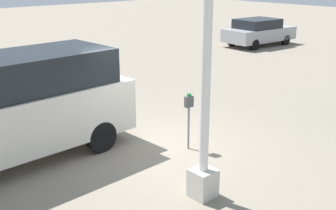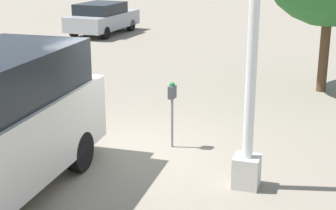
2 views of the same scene
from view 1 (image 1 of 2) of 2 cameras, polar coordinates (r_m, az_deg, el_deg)
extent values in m
plane|color=gray|center=(10.26, -1.54, -5.55)|extent=(80.00, 80.00, 0.00)
cylinder|color=gray|center=(9.93, 2.80, -3.13)|extent=(0.05, 0.05, 1.04)
cube|color=#47474C|center=(9.71, 2.86, 0.46)|extent=(0.21, 0.13, 0.26)
sphere|color=#14662D|center=(9.67, 2.87, 1.32)|extent=(0.11, 0.11, 0.11)
cube|color=beige|center=(8.03, 4.74, -10.49)|extent=(0.44, 0.44, 0.55)
cylinder|color=silver|center=(7.14, 5.30, 9.08)|extent=(0.17, 0.17, 4.89)
cube|color=beige|center=(9.76, -19.94, -1.76)|extent=(5.22, 2.22, 1.21)
cube|color=black|center=(9.53, -19.87, 4.08)|extent=(4.19, 2.01, 0.79)
cylinder|color=black|center=(9.96, -9.09, -4.21)|extent=(0.75, 0.27, 0.74)
cylinder|color=black|center=(11.36, -14.19, -1.72)|extent=(0.75, 0.27, 0.74)
cube|color=#9E9EA3|center=(24.27, 12.25, 9.38)|extent=(4.32, 2.11, 0.69)
cube|color=black|center=(24.04, 12.02, 10.75)|extent=(2.42, 1.84, 0.50)
cube|color=orange|center=(26.25, 14.18, 9.43)|extent=(0.09, 0.12, 0.20)
cylinder|color=black|center=(25.83, 12.73, 9.06)|extent=(0.59, 0.26, 0.58)
cylinder|color=black|center=(24.84, 15.61, 8.51)|extent=(0.59, 0.26, 0.58)
cylinder|color=black|center=(23.90, 8.65, 8.61)|extent=(0.59, 0.26, 0.58)
cylinder|color=black|center=(22.82, 11.60, 8.01)|extent=(0.59, 0.26, 0.58)
camera|label=2|loc=(4.62, -80.79, 0.94)|focal=55.00mm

